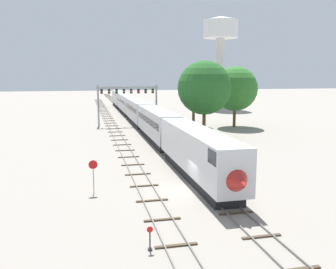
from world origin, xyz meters
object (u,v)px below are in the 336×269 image
water_tower (221,35)px  trackside_tree_right (235,89)px  signal_gantry (128,95)px  trackside_tree_mid (194,90)px  trackside_tree_left (205,88)px  switch_stand (150,242)px  passenger_train (137,111)px  stop_sign (93,172)px

water_tower → trackside_tree_right: size_ratio=2.31×
signal_gantry → trackside_tree_mid: trackside_tree_mid is taller
signal_gantry → water_tower: 47.23m
trackside_tree_left → trackside_tree_right: 12.90m
switch_stand → trackside_tree_right: bearing=61.8°
passenger_train → switch_stand: 55.55m
passenger_train → trackside_tree_left: (8.40, -18.17, 5.30)m
switch_stand → signal_gantry: bearing=84.7°
signal_gantry → trackside_tree_left: size_ratio=0.99×
passenger_train → stop_sign: size_ratio=35.61×
water_tower → switch_stand: 94.14m
trackside_tree_mid → trackside_tree_right: (7.38, -2.81, 0.18)m
stop_sign → signal_gantry: bearing=79.3°
passenger_train → switch_stand: size_ratio=70.25×
passenger_train → water_tower: (28.96, 29.39, 18.65)m
trackside_tree_left → stop_sign: bearing=-125.7°
switch_stand → trackside_tree_left: size_ratio=0.12×
signal_gantry → water_tower: water_tower is taller
switch_stand → trackside_tree_left: (15.50, 36.88, 7.38)m
signal_gantry → trackside_tree_mid: 13.02m
water_tower → switch_stand: (-36.06, -84.45, -20.73)m
switch_stand → stop_sign: size_ratio=0.51×
water_tower → stop_sign: (-38.96, -73.19, -19.38)m
water_tower → trackside_tree_mid: (-18.78, -35.70, -14.13)m
signal_gantry → trackside_tree_right: size_ratio=1.05×
signal_gantry → switch_stand: (-4.85, -52.46, -5.48)m
trackside_tree_mid → trackside_tree_right: trackside_tree_right is taller
switch_stand → trackside_tree_right: (24.66, 45.95, 6.79)m
trackside_tree_left → passenger_train: bearing=114.8°
stop_sign → trackside_tree_right: (27.56, 34.68, 5.43)m
switch_stand → trackside_tree_right: 52.59m
stop_sign → trackside_tree_mid: bearing=61.7°
passenger_train → trackside_tree_left: trackside_tree_left is taller
water_tower → trackside_tree_left: bearing=-113.4°
stop_sign → trackside_tree_right: size_ratio=0.25×
trackside_tree_left → trackside_tree_mid: bearing=81.4°
trackside_tree_left → trackside_tree_mid: trackside_tree_left is taller
switch_stand → trackside_tree_mid: 52.15m
signal_gantry → trackside_tree_left: (10.65, -15.57, 1.91)m
passenger_train → trackside_tree_right: bearing=-27.4°
passenger_train → signal_gantry: size_ratio=8.48×
signal_gantry → trackside_tree_left: 18.96m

